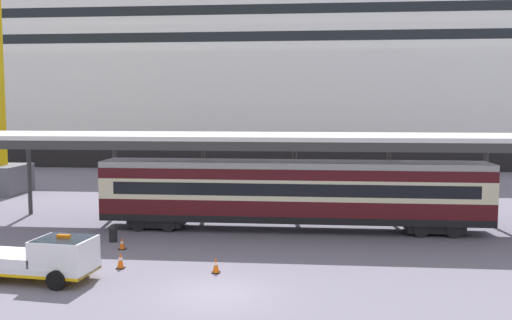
# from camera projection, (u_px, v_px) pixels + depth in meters

# --- Properties ---
(ground_plane) EXTENTS (400.00, 400.00, 0.00)m
(ground_plane) POSITION_uv_depth(u_px,v_px,m) (216.00, 294.00, 22.30)
(ground_plane) COLOR slate
(cruise_ship) EXTENTS (153.54, 24.38, 36.05)m
(cruise_ship) POSITION_uv_depth(u_px,v_px,m) (291.00, 70.00, 76.38)
(cruise_ship) COLOR black
(cruise_ship) RESTS_ON ground
(platform_canopy) EXTENTS (41.75, 6.49, 5.65)m
(platform_canopy) POSITION_uv_depth(u_px,v_px,m) (293.00, 139.00, 33.59)
(platform_canopy) COLOR silver
(platform_canopy) RESTS_ON ground
(train_carriage) EXTENTS (22.53, 2.81, 4.11)m
(train_carriage) POSITION_uv_depth(u_px,v_px,m) (293.00, 192.00, 33.44)
(train_carriage) COLOR black
(train_carriage) RESTS_ON ground
(service_truck) EXTENTS (5.39, 2.69, 2.02)m
(service_truck) POSITION_uv_depth(u_px,v_px,m) (44.00, 258.00, 23.86)
(service_truck) COLOR white
(service_truck) RESTS_ON ground
(traffic_cone_near) EXTENTS (0.36, 0.36, 0.73)m
(traffic_cone_near) POSITION_uv_depth(u_px,v_px,m) (216.00, 265.00, 25.04)
(traffic_cone_near) COLOR black
(traffic_cone_near) RESTS_ON ground
(traffic_cone_mid) EXTENTS (0.36, 0.36, 0.63)m
(traffic_cone_mid) POSITION_uv_depth(u_px,v_px,m) (122.00, 243.00, 29.17)
(traffic_cone_mid) COLOR black
(traffic_cone_mid) RESTS_ON ground
(traffic_cone_far) EXTENTS (0.36, 0.36, 0.78)m
(traffic_cone_far) POSITION_uv_depth(u_px,v_px,m) (120.00, 260.00, 25.73)
(traffic_cone_far) COLOR black
(traffic_cone_far) RESTS_ON ground
(quay_bollard) EXTENTS (0.48, 0.48, 0.96)m
(quay_bollard) POSITION_uv_depth(u_px,v_px,m) (113.00, 232.00, 30.79)
(quay_bollard) COLOR black
(quay_bollard) RESTS_ON ground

